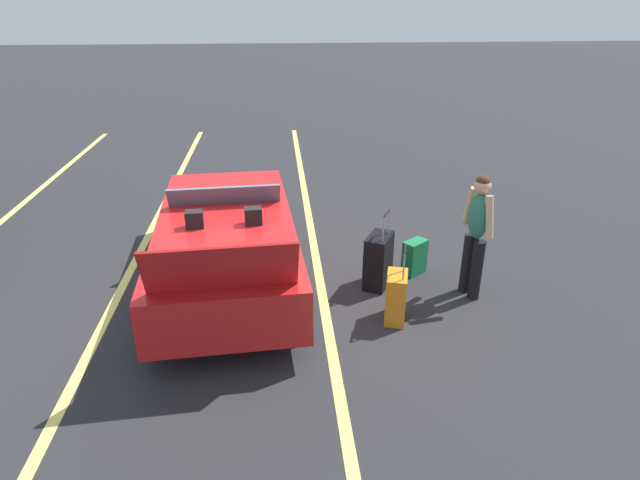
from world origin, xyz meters
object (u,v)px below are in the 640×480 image
Objects in this scene: suitcase_large_black at (378,261)px; traveler_person at (477,230)px; convertible_car at (227,237)px; suitcase_medium_bright at (396,297)px; suitcase_small_carryon at (414,257)px.

suitcase_large_black is 0.66× the size of traveler_person.
convertible_car is 3.93× the size of suitcase_large_black.
suitcase_medium_bright is 1.28m from suitcase_small_carryon.
convertible_car is at bearing 15.21° from suitcase_large_black.
convertible_car is 3.31m from traveler_person.
suitcase_medium_bright is (-0.86, -0.06, -0.06)m from suitcase_large_black.
convertible_car is at bearing -30.04° from traveler_person.
traveler_person is (-0.65, -0.59, 0.68)m from suitcase_small_carryon.
traveler_person is (0.51, -1.10, 0.62)m from suitcase_medium_bright.
suitcase_small_carryon is (1.16, -0.52, -0.07)m from suitcase_medium_bright.
suitcase_large_black is 0.86m from suitcase_medium_bright.
suitcase_medium_bright is at bearing 121.69° from suitcase_large_black.
suitcase_small_carryon is (0.30, -0.58, -0.12)m from suitcase_large_black.
traveler_person reaches higher than suitcase_large_black.
traveler_person is (-0.35, -1.17, 0.56)m from suitcase_large_black.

